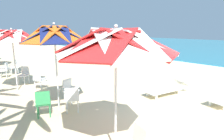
% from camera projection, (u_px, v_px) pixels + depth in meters
% --- Properties ---
extents(ground_plane, '(80.00, 80.00, 0.00)m').
position_uv_depth(ground_plane, '(159.00, 120.00, 5.76)').
color(ground_plane, beige).
extents(beach_umbrella_0, '(2.54, 2.54, 2.78)m').
position_uv_depth(beach_umbrella_0, '(116.00, 43.00, 3.80)').
color(beach_umbrella_0, silver).
rests_on(beach_umbrella_0, ground).
extents(beach_umbrella_1, '(2.12, 2.12, 2.89)m').
position_uv_depth(beach_umbrella_1, '(55.00, 35.00, 5.92)').
color(beach_umbrella_1, silver).
rests_on(beach_umbrella_1, ground).
extents(plastic_chair_1, '(0.62, 0.61, 0.87)m').
position_uv_depth(plastic_chair_1, '(72.00, 98.00, 6.21)').
color(plastic_chair_1, white).
rests_on(plastic_chair_1, ground).
extents(plastic_chair_2, '(0.57, 0.54, 0.87)m').
position_uv_depth(plastic_chair_2, '(70.00, 89.00, 7.11)').
color(plastic_chair_2, white).
rests_on(plastic_chair_2, ground).
extents(plastic_chair_3, '(0.60, 0.58, 0.87)m').
position_uv_depth(plastic_chair_3, '(43.00, 102.00, 5.86)').
color(plastic_chair_3, '#2D8C4C').
rests_on(plastic_chair_3, ground).
extents(beach_umbrella_2, '(2.27, 2.27, 2.74)m').
position_uv_depth(beach_umbrella_2, '(12.00, 37.00, 8.04)').
color(beach_umbrella_2, silver).
rests_on(beach_umbrella_2, ground).
extents(plastic_chair_4, '(0.63, 0.63, 0.87)m').
position_uv_depth(plastic_chair_4, '(24.00, 74.00, 9.49)').
color(plastic_chair_4, white).
rests_on(plastic_chair_4, ground).
extents(plastic_chair_5, '(0.59, 0.61, 0.87)m').
position_uv_depth(plastic_chair_5, '(39.00, 79.00, 8.57)').
color(plastic_chair_5, white).
rests_on(plastic_chair_5, ground).
extents(plastic_chair_6, '(0.45, 0.47, 0.87)m').
position_uv_depth(plastic_chair_6, '(15.00, 66.00, 11.51)').
color(plastic_chair_6, white).
rests_on(plastic_chair_6, ground).
extents(plastic_chair_7, '(0.59, 0.61, 0.87)m').
position_uv_depth(plastic_chair_7, '(5.00, 69.00, 10.65)').
color(plastic_chair_7, white).
rests_on(plastic_chair_7, ground).
extents(sun_lounger_1, '(1.00, 2.22, 0.62)m').
position_uv_depth(sun_lounger_1, '(167.00, 88.00, 7.95)').
color(sun_lounger_1, white).
rests_on(sun_lounger_1, ground).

